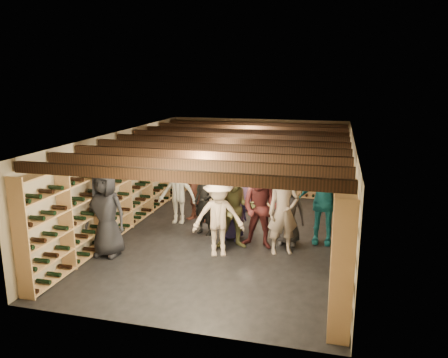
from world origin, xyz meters
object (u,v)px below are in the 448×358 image
object	(u,v)px
person_2	(236,209)
person_3	(218,217)
crate_loose	(264,207)
person_7	(283,212)
crate_stack_right	(220,206)
person_6	(231,207)
person_9	(178,193)
person_5	(198,191)
person_4	(323,202)
crate_stack_left	(244,198)
person_10	(218,190)
person_11	(247,195)
person_0	(106,213)
person_12	(288,211)
person_8	(261,208)
person_1	(205,202)

from	to	relation	value
person_2	person_3	size ratio (longest dim) A/B	1.06
crate_loose	person_7	size ratio (longest dim) A/B	0.27
crate_stack_right	person_6	world-z (taller)	person_6
crate_stack_right	person_9	size ratio (longest dim) A/B	0.35
person_5	person_4	bearing A→B (deg)	1.47
crate_stack_right	crate_stack_left	bearing A→B (deg)	25.12
person_10	person_11	xyz separation A→B (m)	(0.67, 0.29, -0.16)
person_3	person_11	size ratio (longest dim) A/B	1.09
crate_stack_left	person_0	distance (m)	4.42
crate_stack_right	person_4	size ratio (longest dim) A/B	0.29
person_4	person_0	bearing A→B (deg)	-154.90
person_7	person_3	bearing A→B (deg)	177.29
crate_stack_right	crate_loose	world-z (taller)	crate_stack_right
person_5	crate_stack_left	bearing A→B (deg)	64.84
person_7	person_12	distance (m)	0.60
person_8	person_10	bearing A→B (deg)	144.28
person_5	person_8	bearing A→B (deg)	-21.34
crate_loose	person_12	world-z (taller)	person_12
person_8	crate_stack_left	bearing A→B (deg)	115.88
crate_stack_right	person_1	world-z (taller)	person_1
person_5	person_8	xyz separation A→B (m)	(1.91, -1.45, 0.12)
crate_loose	person_0	size ratio (longest dim) A/B	0.27
crate_stack_left	person_3	world-z (taller)	person_3
person_2	person_6	world-z (taller)	person_2
person_5	person_12	bearing A→B (deg)	-7.54
person_8	person_10	xyz separation A→B (m)	(-1.27, 1.15, 0.03)
crate_stack_left	person_10	xyz separation A→B (m)	(-0.36, -1.44, 0.59)
person_4	person_11	world-z (taller)	person_4
person_0	person_2	bearing A→B (deg)	25.02
crate_stack_left	person_2	world-z (taller)	person_2
person_5	person_2	bearing A→B (deg)	-33.48
person_5	person_11	distance (m)	1.31
person_10	crate_stack_right	bearing A→B (deg)	96.16
person_12	crate_stack_left	bearing A→B (deg)	121.56
crate_stack_right	person_7	distance (m)	3.32
crate_loose	person_11	distance (m)	1.49
crate_stack_right	crate_loose	size ratio (longest dim) A/B	1.12
person_6	person_11	xyz separation A→B (m)	(0.14, 1.09, 0.01)
person_11	person_2	bearing A→B (deg)	-76.43
person_2	person_5	xyz separation A→B (m)	(-1.38, 1.61, -0.11)
person_0	person_2	xyz separation A→B (m)	(2.53, 1.07, -0.03)
crate_stack_right	person_8	xyz separation A→B (m)	(1.55, -2.30, 0.74)
person_6	person_7	world-z (taller)	person_7
crate_stack_right	person_6	bearing A→B (deg)	-67.54
person_2	person_7	world-z (taller)	person_7
person_7	person_9	size ratio (longest dim) A/B	1.13
crate_loose	person_9	world-z (taller)	person_9
person_4	person_5	bearing A→B (deg)	167.75
crate_loose	person_6	size ratio (longest dim) A/B	0.33
person_2	person_6	distance (m)	0.57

